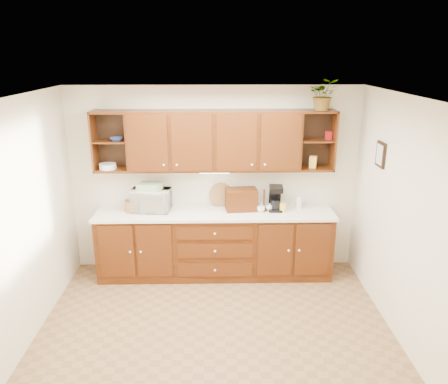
{
  "coord_description": "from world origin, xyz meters",
  "views": [
    {
      "loc": [
        0.02,
        -4.13,
        3.01
      ],
      "look_at": [
        0.12,
        1.15,
        1.31
      ],
      "focal_mm": 35.0,
      "sensor_mm": 36.0,
      "label": 1
    }
  ],
  "objects_px": {
    "microwave": "(150,200)",
    "coffee_maker": "(275,198)",
    "potted_plant": "(324,95)",
    "bread_box": "(241,199)"
  },
  "relations": [
    {
      "from": "bread_box",
      "to": "potted_plant",
      "type": "bearing_deg",
      "value": -4.22
    },
    {
      "from": "bread_box",
      "to": "potted_plant",
      "type": "distance_m",
      "value": 1.75
    },
    {
      "from": "potted_plant",
      "to": "microwave",
      "type": "bearing_deg",
      "value": -179.87
    },
    {
      "from": "microwave",
      "to": "bread_box",
      "type": "bearing_deg",
      "value": 5.52
    },
    {
      "from": "bread_box",
      "to": "potted_plant",
      "type": "height_order",
      "value": "potted_plant"
    },
    {
      "from": "microwave",
      "to": "potted_plant",
      "type": "height_order",
      "value": "potted_plant"
    },
    {
      "from": "microwave",
      "to": "coffee_maker",
      "type": "relative_size",
      "value": 1.55
    },
    {
      "from": "coffee_maker",
      "to": "potted_plant",
      "type": "relative_size",
      "value": 0.84
    },
    {
      "from": "microwave",
      "to": "potted_plant",
      "type": "bearing_deg",
      "value": 5.83
    },
    {
      "from": "microwave",
      "to": "potted_plant",
      "type": "relative_size",
      "value": 1.3
    }
  ]
}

